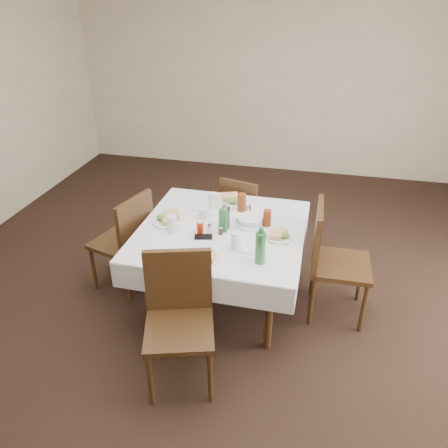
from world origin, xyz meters
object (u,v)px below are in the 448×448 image
water_e (267,219)px  green_bottle (260,247)px  oil_cruet_dark (226,217)px  water_s (236,240)px  coffee_mug (204,214)px  chair_west (128,237)px  ketchup_bottle (200,228)px  water_n (213,200)px  oil_cruet_green (223,219)px  chair_south (179,311)px  bread_basket (250,221)px  chair_east (330,255)px  chair_north (242,211)px  dining_table (222,236)px  water_w (172,224)px

water_e → green_bottle: (0.03, -0.57, 0.07)m
oil_cruet_dark → water_s: bearing=-63.8°
coffee_mug → water_s: bearing=-48.0°
chair_west → ketchup_bottle: bearing=-10.2°
chair_west → water_n: bearing=27.1°
water_e → oil_cruet_dark: oil_cruet_dark is taller
oil_cruet_green → water_s: bearing=-57.5°
water_s → green_bottle: size_ratio=0.48×
ketchup_bottle → coffee_mug: ketchup_bottle is taller
chair_south → coffee_mug: bearing=95.4°
bread_basket → green_bottle: green_bottle is taller
oil_cruet_dark → ketchup_bottle: 0.24m
bread_basket → ketchup_bottle: ketchup_bottle is taller
oil_cruet_dark → ketchup_bottle: (-0.18, -0.15, -0.05)m
chair_south → green_bottle: bearing=41.9°
water_n → coffee_mug: size_ratio=0.91×
bread_basket → chair_west: bearing=-174.7°
chair_east → water_s: 0.85m
chair_north → chair_west: (-0.89, -0.86, 0.06)m
oil_cruet_dark → oil_cruet_green: bearing=-97.2°
dining_table → water_e: (0.36, 0.14, 0.13)m
chair_west → water_s: bearing=-15.1°
chair_east → chair_west: 1.80m
chair_east → bread_basket: size_ratio=4.34×
water_n → oil_cruet_green: (0.19, -0.40, 0.04)m
water_e → water_w: bearing=-159.0°
dining_table → chair_east: (0.92, 0.07, -0.10)m
chair_south → coffee_mug: chair_south is taller
dining_table → water_s: 0.37m
chair_south → chair_east: bearing=42.8°
chair_south → green_bottle: size_ratio=3.37×
chair_north → water_s: 1.21m
water_n → water_e: bearing=-23.6°
dining_table → water_e: water_e is taller
chair_north → chair_west: size_ratio=0.90×
bread_basket → coffee_mug: bearing=176.6°
bread_basket → oil_cruet_green: (-0.20, -0.14, 0.07)m
water_w → coffee_mug: water_w is taller
chair_east → ketchup_bottle: chair_east is taller
dining_table → water_w: 0.44m
chair_east → bread_basket: 0.73m
chair_south → water_s: 0.71m
water_e → chair_north: bearing=115.5°
water_e → oil_cruet_dark: (-0.33, -0.11, 0.05)m
oil_cruet_dark → chair_north: bearing=91.2°
water_n → coffee_mug: water_n is taller
bread_basket → oil_cruet_dark: oil_cruet_dark is taller
water_e → water_n: bearing=156.4°
bread_basket → chair_south: bearing=-108.0°
water_n → ketchup_bottle: 0.49m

